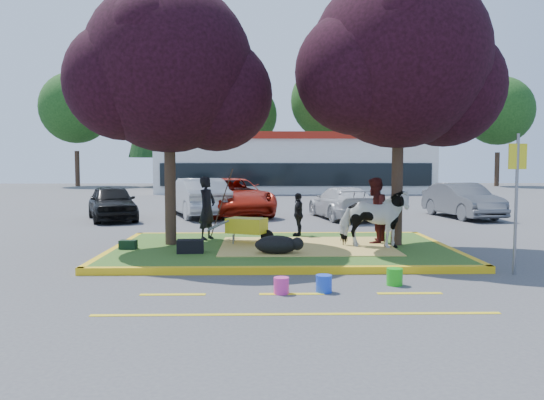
{
  "coord_description": "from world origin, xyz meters",
  "views": [
    {
      "loc": [
        -0.53,
        -12.98,
        2.21
      ],
      "look_at": [
        -0.23,
        0.5,
        1.26
      ],
      "focal_mm": 35.0,
      "sensor_mm": 36.0,
      "label": 1
    }
  ],
  "objects_px": {
    "handler": "(207,208)",
    "car_silver": "(198,197)",
    "sign_post": "(517,187)",
    "bucket_green": "(395,277)",
    "wheelbarrow": "(247,226)",
    "cow": "(373,219)",
    "car_black": "(112,202)",
    "bucket_pink": "(281,286)",
    "bucket_blue": "(324,284)",
    "calf": "(276,245)"
  },
  "relations": [
    {
      "from": "handler",
      "to": "car_silver",
      "type": "xyz_separation_m",
      "value": [
        -1.16,
        7.68,
        -0.2
      ]
    },
    {
      "from": "sign_post",
      "to": "bucket_green",
      "type": "bearing_deg",
      "value": -170.65
    },
    {
      "from": "bucket_green",
      "to": "wheelbarrow",
      "type": "bearing_deg",
      "value": 124.07
    },
    {
      "from": "handler",
      "to": "wheelbarrow",
      "type": "xyz_separation_m",
      "value": [
        1.09,
        -0.76,
        -0.4
      ]
    },
    {
      "from": "cow",
      "to": "wheelbarrow",
      "type": "relative_size",
      "value": 0.99
    },
    {
      "from": "bucket_green",
      "to": "car_silver",
      "type": "height_order",
      "value": "car_silver"
    },
    {
      "from": "bucket_green",
      "to": "car_black",
      "type": "relative_size",
      "value": 0.08
    },
    {
      "from": "sign_post",
      "to": "car_black",
      "type": "relative_size",
      "value": 0.69
    },
    {
      "from": "wheelbarrow",
      "to": "bucket_pink",
      "type": "relative_size",
      "value": 6.1
    },
    {
      "from": "cow",
      "to": "car_silver",
      "type": "bearing_deg",
      "value": 47.94
    },
    {
      "from": "handler",
      "to": "bucket_blue",
      "type": "distance_m",
      "value": 5.96
    },
    {
      "from": "calf",
      "to": "bucket_green",
      "type": "distance_m",
      "value": 3.23
    },
    {
      "from": "car_silver",
      "to": "car_black",
      "type": "bearing_deg",
      "value": 3.58
    },
    {
      "from": "wheelbarrow",
      "to": "car_black",
      "type": "xyz_separation_m",
      "value": [
        -5.41,
        7.08,
        0.09
      ]
    },
    {
      "from": "sign_post",
      "to": "car_black",
      "type": "height_order",
      "value": "sign_post"
    },
    {
      "from": "handler",
      "to": "bucket_green",
      "type": "relative_size",
      "value": 5.47
    },
    {
      "from": "sign_post",
      "to": "bucket_blue",
      "type": "height_order",
      "value": "sign_post"
    },
    {
      "from": "calf",
      "to": "bucket_blue",
      "type": "bearing_deg",
      "value": -93.04
    },
    {
      "from": "bucket_green",
      "to": "bucket_blue",
      "type": "bearing_deg",
      "value": -159.97
    },
    {
      "from": "calf",
      "to": "sign_post",
      "type": "height_order",
      "value": "sign_post"
    },
    {
      "from": "handler",
      "to": "sign_post",
      "type": "distance_m",
      "value": 7.62
    },
    {
      "from": "cow",
      "to": "bucket_blue",
      "type": "bearing_deg",
      "value": 174.37
    },
    {
      "from": "bucket_blue",
      "to": "car_black",
      "type": "distance_m",
      "value": 13.53
    },
    {
      "from": "car_black",
      "to": "car_silver",
      "type": "xyz_separation_m",
      "value": [
        3.15,
        1.35,
        0.11
      ]
    },
    {
      "from": "bucket_blue",
      "to": "car_silver",
      "type": "distance_m",
      "value": 13.54
    },
    {
      "from": "bucket_green",
      "to": "bucket_blue",
      "type": "xyz_separation_m",
      "value": [
        -1.34,
        -0.49,
        -0.01
      ]
    },
    {
      "from": "sign_post",
      "to": "bucket_blue",
      "type": "bearing_deg",
      "value": -170.23
    },
    {
      "from": "bucket_pink",
      "to": "handler",
      "type": "bearing_deg",
      "value": 108.23
    },
    {
      "from": "bucket_blue",
      "to": "bucket_green",
      "type": "bearing_deg",
      "value": 20.03
    },
    {
      "from": "wheelbarrow",
      "to": "bucket_blue",
      "type": "xyz_separation_m",
      "value": [
        1.43,
        -4.58,
        -0.45
      ]
    },
    {
      "from": "calf",
      "to": "wheelbarrow",
      "type": "xyz_separation_m",
      "value": [
        -0.7,
        1.61,
        0.24
      ]
    },
    {
      "from": "sign_post",
      "to": "wheelbarrow",
      "type": "bearing_deg",
      "value": 139.81
    },
    {
      "from": "calf",
      "to": "car_black",
      "type": "relative_size",
      "value": 0.24
    },
    {
      "from": "calf",
      "to": "bucket_blue",
      "type": "height_order",
      "value": "calf"
    },
    {
      "from": "car_silver",
      "to": "handler",
      "type": "bearing_deg",
      "value": 78.92
    },
    {
      "from": "wheelbarrow",
      "to": "sign_post",
      "type": "distance_m",
      "value": 6.36
    },
    {
      "from": "handler",
      "to": "bucket_pink",
      "type": "distance_m",
      "value": 5.78
    },
    {
      "from": "handler",
      "to": "wheelbarrow",
      "type": "bearing_deg",
      "value": -98.93
    },
    {
      "from": "bucket_blue",
      "to": "car_black",
      "type": "relative_size",
      "value": 0.07
    },
    {
      "from": "cow",
      "to": "bucket_green",
      "type": "bearing_deg",
      "value": -167.26
    },
    {
      "from": "calf",
      "to": "car_black",
      "type": "xyz_separation_m",
      "value": [
        -6.11,
        8.69,
        0.32
      ]
    },
    {
      "from": "bucket_pink",
      "to": "bucket_blue",
      "type": "bearing_deg",
      "value": 7.08
    },
    {
      "from": "handler",
      "to": "car_black",
      "type": "xyz_separation_m",
      "value": [
        -4.31,
        6.32,
        -0.31
      ]
    },
    {
      "from": "wheelbarrow",
      "to": "car_silver",
      "type": "bearing_deg",
      "value": 128.77
    },
    {
      "from": "sign_post",
      "to": "bucket_pink",
      "type": "xyz_separation_m",
      "value": [
        -4.68,
        -1.47,
        -1.6
      ]
    },
    {
      "from": "wheelbarrow",
      "to": "bucket_blue",
      "type": "distance_m",
      "value": 4.82
    },
    {
      "from": "wheelbarrow",
      "to": "car_silver",
      "type": "xyz_separation_m",
      "value": [
        -2.25,
        8.44,
        0.19
      ]
    },
    {
      "from": "bucket_green",
      "to": "bucket_pink",
      "type": "xyz_separation_m",
      "value": [
        -2.07,
        -0.58,
        -0.01
      ]
    },
    {
      "from": "calf",
      "to": "bucket_pink",
      "type": "distance_m",
      "value": 3.07
    },
    {
      "from": "handler",
      "to": "wheelbarrow",
      "type": "relative_size",
      "value": 0.99
    }
  ]
}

